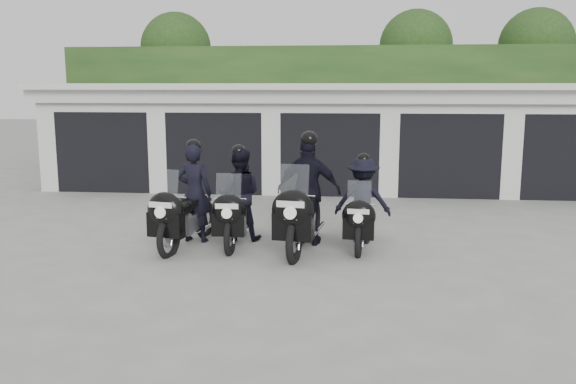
# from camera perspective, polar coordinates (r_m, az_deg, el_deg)

# --- Properties ---
(ground) EXTENTS (80.00, 80.00, 0.00)m
(ground) POSITION_cam_1_polar(r_m,az_deg,el_deg) (10.93, 2.86, -5.53)
(ground) COLOR gray
(ground) RESTS_ON ground
(garage_block) EXTENTS (16.40, 6.80, 2.96)m
(garage_block) POSITION_cam_1_polar(r_m,az_deg,el_deg) (18.64, 4.20, 5.36)
(garage_block) COLOR silver
(garage_block) RESTS_ON ground
(background_vegetation) EXTENTS (20.00, 3.90, 5.80)m
(background_vegetation) POSITION_cam_1_polar(r_m,az_deg,el_deg) (23.44, 5.51, 9.57)
(background_vegetation) COLOR #1B3A15
(background_vegetation) RESTS_ON ground
(police_bike_a) EXTENTS (0.95, 2.27, 2.00)m
(police_bike_a) POSITION_cam_1_polar(r_m,az_deg,el_deg) (11.28, -9.40, -1.02)
(police_bike_a) COLOR black
(police_bike_a) RESTS_ON ground
(police_bike_b) EXTENTS (0.86, 2.16, 1.88)m
(police_bike_b) POSITION_cam_1_polar(r_m,az_deg,el_deg) (11.41, -4.74, -0.80)
(police_bike_b) COLOR black
(police_bike_b) RESTS_ON ground
(police_bike_c) EXTENTS (1.26, 2.49, 2.17)m
(police_bike_c) POSITION_cam_1_polar(r_m,az_deg,el_deg) (10.98, 1.74, -0.53)
(police_bike_c) COLOR black
(police_bike_c) RESTS_ON ground
(police_bike_d) EXTENTS (1.09, 2.00, 1.74)m
(police_bike_d) POSITION_cam_1_polar(r_m,az_deg,el_deg) (11.27, 6.95, -1.23)
(police_bike_d) COLOR black
(police_bike_d) RESTS_ON ground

